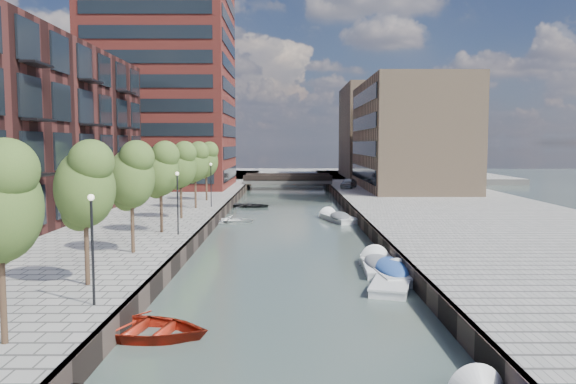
{
  "coord_description": "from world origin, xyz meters",
  "views": [
    {
      "loc": [
        -0.03,
        -12.33,
        6.98
      ],
      "look_at": [
        0.0,
        27.42,
        3.5
      ],
      "focal_mm": 35.0,
      "sensor_mm": 36.0,
      "label": 1
    }
  ],
  "objects_px": {
    "motorboat_3": "(388,270)",
    "motorboat_4": "(338,218)",
    "sloop_3": "(231,222)",
    "sloop_4": "(251,207)",
    "motorboat_2": "(394,282)",
    "tree_5": "(195,161)",
    "car": "(349,183)",
    "sloop_2": "(142,336)",
    "tree_1": "(85,183)",
    "tree_6": "(206,159)",
    "bridge": "(288,180)",
    "motorboat_1": "(379,265)",
    "tree_3": "(161,168)",
    "tree_2": "(131,174)",
    "tree_4": "(181,164)"
  },
  "relations": [
    {
      "from": "sloop_4",
      "to": "motorboat_4",
      "type": "xyz_separation_m",
      "value": [
        8.54,
        -10.54,
        0.22
      ]
    },
    {
      "from": "tree_4",
      "to": "tree_1",
      "type": "bearing_deg",
      "value": -90.0
    },
    {
      "from": "tree_6",
      "to": "sloop_4",
      "type": "distance_m",
      "value": 7.33
    },
    {
      "from": "tree_5",
      "to": "tree_6",
      "type": "height_order",
      "value": "same"
    },
    {
      "from": "tree_3",
      "to": "tree_1",
      "type": "bearing_deg",
      "value": -90.0
    },
    {
      "from": "motorboat_1",
      "to": "motorboat_2",
      "type": "relative_size",
      "value": 1.0
    },
    {
      "from": "bridge",
      "to": "tree_5",
      "type": "height_order",
      "value": "tree_5"
    },
    {
      "from": "tree_6",
      "to": "sloop_2",
      "type": "distance_m",
      "value": 39.07
    },
    {
      "from": "bridge",
      "to": "sloop_3",
      "type": "height_order",
      "value": "bridge"
    },
    {
      "from": "tree_1",
      "to": "tree_3",
      "type": "bearing_deg",
      "value": 90.0
    },
    {
      "from": "tree_5",
      "to": "car",
      "type": "relative_size",
      "value": 1.52
    },
    {
      "from": "sloop_3",
      "to": "motorboat_1",
      "type": "bearing_deg",
      "value": -150.46
    },
    {
      "from": "motorboat_3",
      "to": "motorboat_4",
      "type": "xyz_separation_m",
      "value": [
        -0.85,
        20.78,
        -0.01
      ]
    },
    {
      "from": "bridge",
      "to": "motorboat_2",
      "type": "height_order",
      "value": "bridge"
    },
    {
      "from": "sloop_2",
      "to": "motorboat_4",
      "type": "distance_m",
      "value": 31.99
    },
    {
      "from": "tree_5",
      "to": "car",
      "type": "distance_m",
      "value": 29.09
    },
    {
      "from": "tree_3",
      "to": "motorboat_3",
      "type": "xyz_separation_m",
      "value": [
        13.83,
        -7.9,
        -5.08
      ]
    },
    {
      "from": "tree_2",
      "to": "sloop_3",
      "type": "height_order",
      "value": "tree_2"
    },
    {
      "from": "motorboat_1",
      "to": "car",
      "type": "bearing_deg",
      "value": 85.97
    },
    {
      "from": "tree_2",
      "to": "tree_3",
      "type": "height_order",
      "value": "same"
    },
    {
      "from": "sloop_2",
      "to": "car",
      "type": "xyz_separation_m",
      "value": [
        13.47,
        55.13,
        1.67
      ]
    },
    {
      "from": "sloop_2",
      "to": "car",
      "type": "distance_m",
      "value": 56.78
    },
    {
      "from": "tree_1",
      "to": "motorboat_2",
      "type": "relative_size",
      "value": 1.13
    },
    {
      "from": "tree_1",
      "to": "motorboat_1",
      "type": "height_order",
      "value": "tree_1"
    },
    {
      "from": "tree_1",
      "to": "tree_3",
      "type": "relative_size",
      "value": 1.0
    },
    {
      "from": "motorboat_4",
      "to": "tree_5",
      "type": "bearing_deg",
      "value": 175.09
    },
    {
      "from": "tree_4",
      "to": "motorboat_3",
      "type": "bearing_deg",
      "value": -47.12
    },
    {
      "from": "tree_6",
      "to": "motorboat_2",
      "type": "height_order",
      "value": "tree_6"
    },
    {
      "from": "tree_6",
      "to": "sloop_3",
      "type": "relative_size",
      "value": 1.47
    },
    {
      "from": "sloop_4",
      "to": "bridge",
      "type": "bearing_deg",
      "value": 4.32
    },
    {
      "from": "sloop_4",
      "to": "motorboat_3",
      "type": "xyz_separation_m",
      "value": [
        9.39,
        -31.32,
        0.23
      ]
    },
    {
      "from": "tree_1",
      "to": "sloop_2",
      "type": "height_order",
      "value": "tree_1"
    },
    {
      "from": "sloop_3",
      "to": "motorboat_4",
      "type": "height_order",
      "value": "motorboat_4"
    },
    {
      "from": "motorboat_1",
      "to": "motorboat_4",
      "type": "bearing_deg",
      "value": 91.65
    },
    {
      "from": "bridge",
      "to": "tree_5",
      "type": "distance_m",
      "value": 34.3
    },
    {
      "from": "sloop_4",
      "to": "motorboat_1",
      "type": "bearing_deg",
      "value": -149.07
    },
    {
      "from": "sloop_4",
      "to": "motorboat_2",
      "type": "distance_m",
      "value": 34.75
    },
    {
      "from": "motorboat_1",
      "to": "motorboat_3",
      "type": "height_order",
      "value": "motorboat_3"
    },
    {
      "from": "tree_5",
      "to": "sloop_3",
      "type": "height_order",
      "value": "tree_5"
    },
    {
      "from": "tree_5",
      "to": "motorboat_4",
      "type": "xyz_separation_m",
      "value": [
        12.99,
        -1.12,
        -5.09
      ]
    },
    {
      "from": "tree_5",
      "to": "motorboat_4",
      "type": "relative_size",
      "value": 1.04
    },
    {
      "from": "motorboat_4",
      "to": "sloop_2",
      "type": "bearing_deg",
      "value": -107.82
    },
    {
      "from": "motorboat_3",
      "to": "motorboat_1",
      "type": "bearing_deg",
      "value": 102.95
    },
    {
      "from": "tree_1",
      "to": "car",
      "type": "xyz_separation_m",
      "value": [
        16.66,
        51.56,
        -3.64
      ]
    },
    {
      "from": "bridge",
      "to": "tree_4",
      "type": "relative_size",
      "value": 2.18
    },
    {
      "from": "tree_3",
      "to": "tree_5",
      "type": "distance_m",
      "value": 14.0
    },
    {
      "from": "tree_5",
      "to": "tree_6",
      "type": "distance_m",
      "value": 7.0
    },
    {
      "from": "tree_6",
      "to": "motorboat_1",
      "type": "bearing_deg",
      "value": -63.9
    },
    {
      "from": "tree_1",
      "to": "motorboat_4",
      "type": "xyz_separation_m",
      "value": [
        12.99,
        26.88,
        -5.09
      ]
    },
    {
      "from": "tree_1",
      "to": "tree_6",
      "type": "relative_size",
      "value": 1.0
    }
  ]
}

